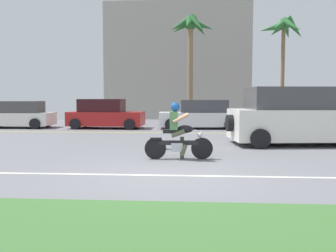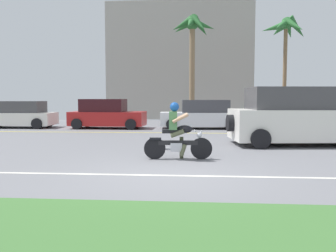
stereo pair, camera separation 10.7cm
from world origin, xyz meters
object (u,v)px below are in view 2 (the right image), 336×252
object	(u,v)px
parked_car_3	(313,116)
palm_tree_1	(193,33)
suv_nearby	(301,117)
parked_car_1	(107,115)
parked_car_2	(202,115)
parked_car_0	(19,115)
palm_tree_0	(286,32)
motorcyclist	(177,135)

from	to	relation	value
parked_car_3	palm_tree_1	bearing A→B (deg)	153.42
suv_nearby	palm_tree_1	size ratio (longest dim) A/B	0.76
parked_car_1	palm_tree_1	bearing A→B (deg)	40.85
suv_nearby	palm_tree_1	xyz separation A→B (m)	(-3.84, 9.89, 4.64)
parked_car_1	suv_nearby	bearing A→B (deg)	-35.79
parked_car_2	palm_tree_1	xyz separation A→B (m)	(-0.54, 3.68, 4.90)
parked_car_1	parked_car_3	xyz separation A→B (m)	(10.86, 0.69, -0.05)
parked_car_0	parked_car_1	bearing A→B (deg)	-0.27
parked_car_0	palm_tree_0	bearing A→B (deg)	18.95
parked_car_2	motorcyclist	bearing A→B (deg)	-94.78
suv_nearby	parked_car_2	size ratio (longest dim) A/B	1.19
parked_car_1	palm_tree_1	size ratio (longest dim) A/B	0.59
parked_car_2	palm_tree_0	xyz separation A→B (m)	(5.41, 5.06, 5.12)
palm_tree_1	motorcyclist	bearing A→B (deg)	-91.12
motorcyclist	palm_tree_0	xyz separation A→B (m)	(6.20, 14.54, 5.18)
parked_car_1	palm_tree_1	world-z (taller)	palm_tree_1
motorcyclist	parked_car_3	size ratio (longest dim) A/B	0.47
suv_nearby	palm_tree_1	world-z (taller)	palm_tree_1
suv_nearby	palm_tree_0	bearing A→B (deg)	79.41
palm_tree_0	palm_tree_1	xyz separation A→B (m)	(-5.95, -1.39, -0.22)
parked_car_0	parked_car_3	size ratio (longest dim) A/B	1.04
parked_car_0	palm_tree_1	world-z (taller)	palm_tree_1
parked_car_2	palm_tree_1	size ratio (longest dim) A/B	0.63
palm_tree_0	palm_tree_1	distance (m)	6.11
suv_nearby	parked_car_0	world-z (taller)	suv_nearby
palm_tree_1	suv_nearby	bearing A→B (deg)	-68.77
motorcyclist	suv_nearby	bearing A→B (deg)	38.55
motorcyclist	parked_car_1	distance (m)	10.19
suv_nearby	palm_tree_0	world-z (taller)	palm_tree_0
suv_nearby	parked_car_3	size ratio (longest dim) A/B	1.33
parked_car_0	parked_car_3	bearing A→B (deg)	2.44
suv_nearby	parked_car_3	distance (m)	7.17
parked_car_0	parked_car_2	distance (m)	9.87
suv_nearby	palm_tree_1	bearing A→B (deg)	111.23
motorcyclist	suv_nearby	world-z (taller)	suv_nearby
palm_tree_0	parked_car_2	bearing A→B (deg)	-136.90
motorcyclist	parked_car_0	xyz separation A→B (m)	(-9.08, 9.29, 0.04)
palm_tree_0	parked_car_1	bearing A→B (deg)	-153.21
motorcyclist	parked_car_2	xyz separation A→B (m)	(0.79, 9.47, 0.07)
suv_nearby	palm_tree_0	xyz separation A→B (m)	(2.11, 11.27, 4.86)
suv_nearby	parked_car_0	distance (m)	14.49
palm_tree_1	parked_car_3	bearing A→B (deg)	-26.58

